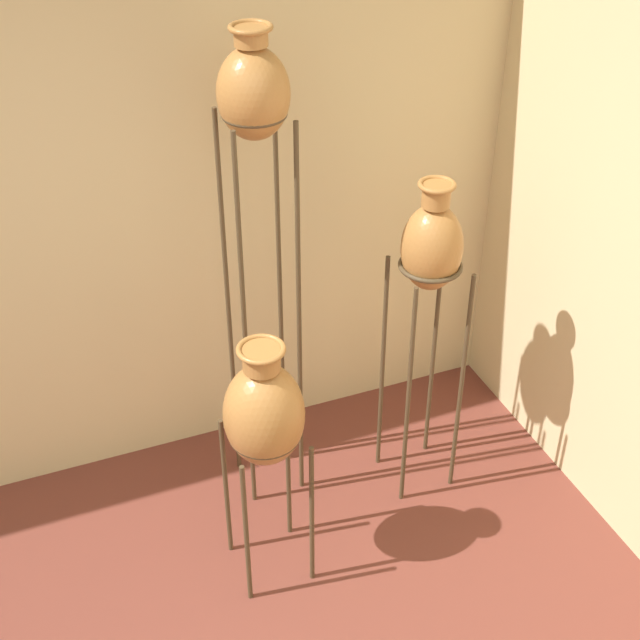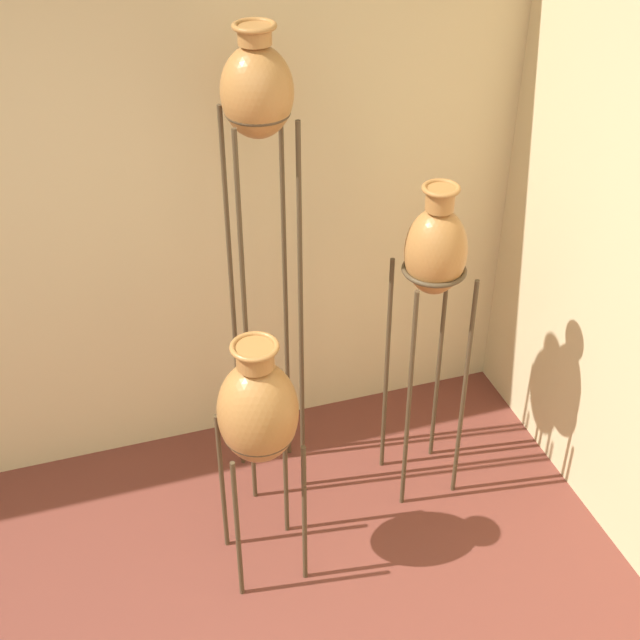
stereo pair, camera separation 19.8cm
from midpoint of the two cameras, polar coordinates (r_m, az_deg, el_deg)
wall_back at (r=3.78m, az=-20.19°, el=6.31°), size 8.34×0.06×2.70m
vase_stand_tall at (r=3.31m, az=-5.98°, el=12.77°), size 0.27×0.27×2.12m
vase_stand_medium at (r=3.59m, az=5.57°, el=4.15°), size 0.28×0.28×1.52m
vase_stand_short at (r=3.36m, az=-5.30°, el=-6.09°), size 0.31×0.31×1.14m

